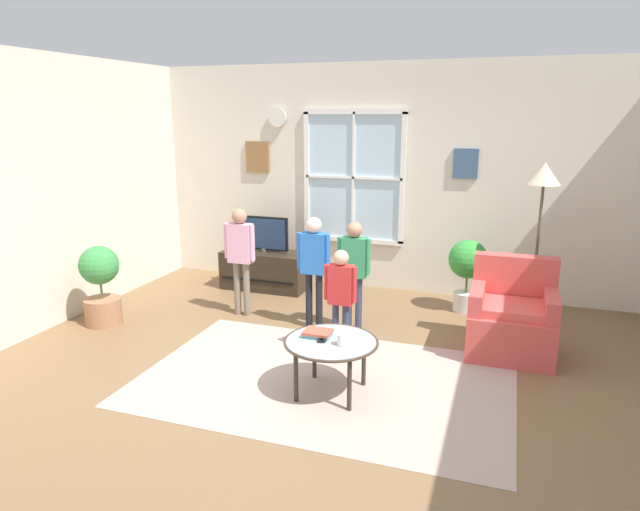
# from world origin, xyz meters

# --- Properties ---
(ground_plane) EXTENTS (6.49, 5.95, 0.02)m
(ground_plane) POSITION_xyz_m (0.00, 0.00, -0.01)
(ground_plane) COLOR brown
(back_wall) EXTENTS (5.89, 0.17, 2.77)m
(back_wall) POSITION_xyz_m (-0.02, 2.73, 1.38)
(back_wall) COLOR beige
(back_wall) RESTS_ON ground_plane
(side_wall_left) EXTENTS (0.12, 5.35, 2.77)m
(side_wall_left) POSITION_xyz_m (-3.01, 0.00, 1.38)
(side_wall_left) COLOR beige
(side_wall_left) RESTS_ON ground_plane
(area_rug) EXTENTS (3.05, 1.97, 0.01)m
(area_rug) POSITION_xyz_m (0.13, -0.01, 0.00)
(area_rug) COLOR tan
(area_rug) RESTS_ON ground_plane
(tv_stand) EXTENTS (1.07, 0.46, 0.48)m
(tv_stand) POSITION_xyz_m (-1.39, 2.17, 0.24)
(tv_stand) COLOR #2D2319
(tv_stand) RESTS_ON ground_plane
(television) EXTENTS (0.64, 0.08, 0.45)m
(television) POSITION_xyz_m (-1.39, 2.17, 0.71)
(television) COLOR #4C4C4C
(television) RESTS_ON tv_stand
(armchair) EXTENTS (0.76, 0.74, 0.87)m
(armchair) POSITION_xyz_m (1.59, 1.11, 0.33)
(armchair) COLOR #D14C47
(armchair) RESTS_ON ground_plane
(coffee_table) EXTENTS (0.75, 0.75, 0.45)m
(coffee_table) POSITION_xyz_m (0.25, -0.19, 0.42)
(coffee_table) COLOR #99B2B7
(coffee_table) RESTS_ON ground_plane
(book_stack) EXTENTS (0.22, 0.17, 0.05)m
(book_stack) POSITION_xyz_m (0.12, -0.14, 0.47)
(book_stack) COLOR teal
(book_stack) RESTS_ON coffee_table
(cup) EXTENTS (0.08, 0.08, 0.09)m
(cup) POSITION_xyz_m (0.35, -0.24, 0.49)
(cup) COLOR white
(cup) RESTS_ON coffee_table
(remote_near_books) EXTENTS (0.05, 0.14, 0.02)m
(remote_near_books) POSITION_xyz_m (0.20, -0.18, 0.46)
(remote_near_books) COLOR black
(remote_near_books) RESTS_ON coffee_table
(remote_near_cup) EXTENTS (0.06, 0.14, 0.02)m
(remote_near_cup) POSITION_xyz_m (0.17, -0.19, 0.46)
(remote_near_cup) COLOR black
(remote_near_cup) RESTS_ON coffee_table
(person_blue_shirt) EXTENTS (0.35, 0.16, 1.17)m
(person_blue_shirt) POSITION_xyz_m (-0.35, 1.09, 0.73)
(person_blue_shirt) COLOR black
(person_blue_shirt) RESTS_ON ground_plane
(person_red_shirt) EXTENTS (0.30, 0.14, 1.00)m
(person_red_shirt) POSITION_xyz_m (0.11, 0.51, 0.63)
(person_red_shirt) COLOR #333851
(person_red_shirt) RESTS_ON ground_plane
(person_pink_shirt) EXTENTS (0.36, 0.16, 1.19)m
(person_pink_shirt) POSITION_xyz_m (-1.23, 1.21, 0.75)
(person_pink_shirt) COLOR #726656
(person_pink_shirt) RESTS_ON ground_plane
(person_green_shirt) EXTENTS (0.34, 0.16, 1.13)m
(person_green_shirt) POSITION_xyz_m (0.05, 1.16, 0.71)
(person_green_shirt) COLOR #333851
(person_green_shirt) RESTS_ON ground_plane
(potted_plant_by_window) EXTENTS (0.43, 0.43, 0.82)m
(potted_plant_by_window) POSITION_xyz_m (1.09, 2.13, 0.52)
(potted_plant_by_window) COLOR silver
(potted_plant_by_window) RESTS_ON ground_plane
(potted_plant_corner) EXTENTS (0.40, 0.40, 0.85)m
(potted_plant_corner) POSITION_xyz_m (-2.50, 0.48, 0.45)
(potted_plant_corner) COLOR #9E6B4C
(potted_plant_corner) RESTS_ON ground_plane
(floor_lamp) EXTENTS (0.32, 0.32, 1.70)m
(floor_lamp) POSITION_xyz_m (1.78, 1.92, 1.42)
(floor_lamp) COLOR black
(floor_lamp) RESTS_ON ground_plane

